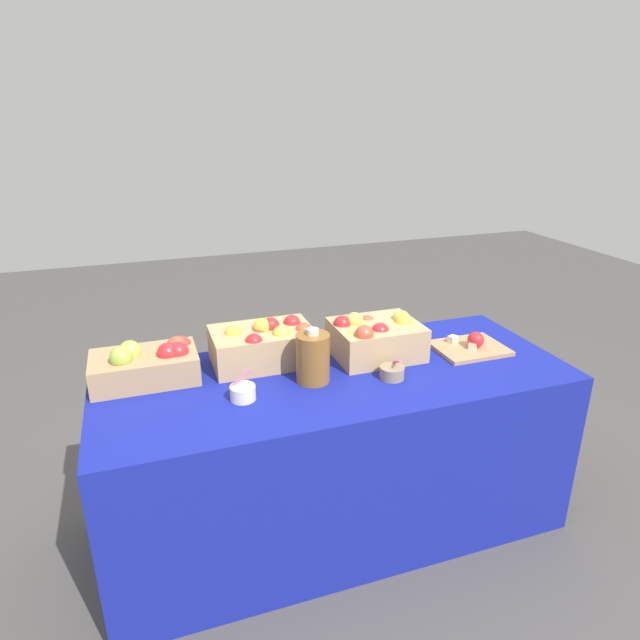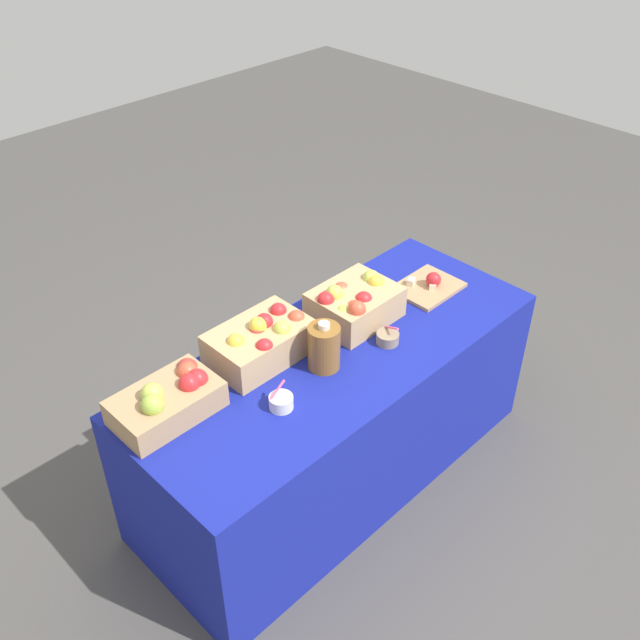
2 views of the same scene
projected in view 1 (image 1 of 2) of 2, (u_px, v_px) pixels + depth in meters
The scene contains 9 objects.
ground_plane at pixel (335, 519), 2.48m from camera, with size 10.00×10.00×0.00m, color #474442.
table at pixel (335, 450), 2.34m from camera, with size 1.90×0.76×0.74m, color navy.
apple_crate_left at pixel (148, 363), 2.13m from camera, with size 0.40×0.24×0.17m.
apple_crate_middle at pixel (264, 344), 2.27m from camera, with size 0.42×0.27×0.19m.
apple_crate_right at pixel (375, 337), 2.34m from camera, with size 0.36×0.29×0.19m.
cutting_board_front at pixel (470, 346), 2.41m from camera, with size 0.30×0.24×0.09m.
sample_bowl_near at pixel (243, 392), 2.00m from camera, with size 0.09×0.09×0.11m.
sample_bowl_mid at pixel (392, 372), 2.16m from camera, with size 0.10×0.10×0.10m.
cider_jug at pixel (313, 358), 2.11m from camera, with size 0.13×0.13×0.22m.
Camera 1 is at (-0.71, -1.86, 1.73)m, focal length 30.72 mm.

